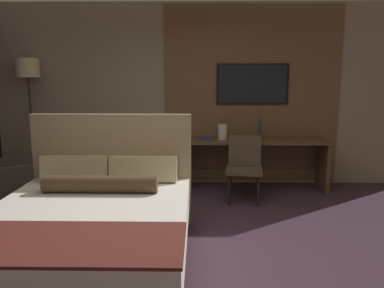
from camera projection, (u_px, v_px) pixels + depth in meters
ground_plane at (178, 258)px, 3.55m from camera, size 16.00×16.00×0.00m
wall_back_tv_panel at (196, 95)px, 5.85m from camera, size 7.20×0.09×2.80m
bed at (91, 229)px, 3.40m from camera, size 1.79×2.12×1.28m
desk at (253, 154)px, 5.69m from camera, size 2.19×0.57×0.76m
tv at (252, 84)px, 5.73m from camera, size 1.10×0.04×0.62m
desk_chair at (244, 162)px, 5.15m from camera, size 0.54×0.54×0.89m
armchair_by_window at (9, 183)px, 5.10m from camera, size 0.96×0.98×0.78m
floor_lamp at (28, 79)px, 5.59m from camera, size 0.34×0.34×1.96m
vase_tall at (260, 124)px, 5.63m from camera, size 0.08×0.08×0.46m
vase_short at (222, 132)px, 5.62m from camera, size 0.14×0.14×0.23m
book at (206, 138)px, 5.65m from camera, size 0.23×0.16×0.03m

